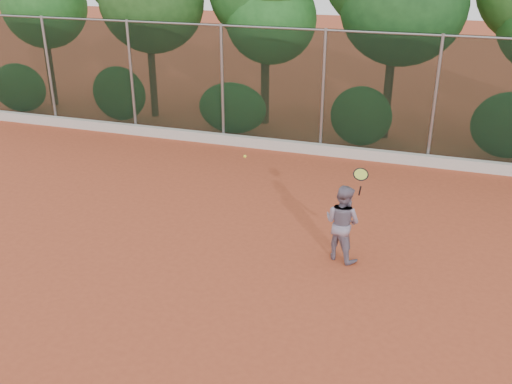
% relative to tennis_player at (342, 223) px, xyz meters
% --- Properties ---
extents(ground, '(80.00, 80.00, 0.00)m').
position_rel_tennis_player_xyz_m(ground, '(-1.65, -1.20, -0.76)').
color(ground, '#B14829').
rests_on(ground, ground).
extents(concrete_curb, '(24.00, 0.20, 0.30)m').
position_rel_tennis_player_xyz_m(concrete_curb, '(-1.65, 5.62, -0.61)').
color(concrete_curb, beige).
rests_on(concrete_curb, ground).
extents(tennis_player, '(0.91, 0.82, 1.52)m').
position_rel_tennis_player_xyz_m(tennis_player, '(0.00, 0.00, 0.00)').
color(tennis_player, gray).
rests_on(tennis_player, ground).
extents(chainlink_fence, '(24.09, 0.09, 3.50)m').
position_rel_tennis_player_xyz_m(chainlink_fence, '(-1.65, 5.80, 1.10)').
color(chainlink_fence, black).
rests_on(chainlink_fence, ground).
extents(tennis_racket, '(0.33, 0.30, 0.56)m').
position_rel_tennis_player_xyz_m(tennis_racket, '(0.28, -0.07, 1.01)').
color(tennis_racket, black).
rests_on(tennis_racket, ground).
extents(tennis_ball_in_flight, '(0.06, 0.06, 0.06)m').
position_rel_tennis_player_xyz_m(tennis_ball_in_flight, '(-2.14, 0.57, 0.89)').
color(tennis_ball_in_flight, '#F0F237').
rests_on(tennis_ball_in_flight, ground).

